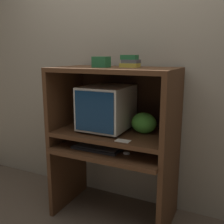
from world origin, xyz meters
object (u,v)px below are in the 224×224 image
Objects in this scene: book_stack at (130,62)px; storage_box at (101,62)px; snack_bag at (144,123)px; crt_monitor at (107,107)px; mouse at (126,153)px; keyboard at (97,148)px.

book_stack reaches higher than storage_box.
crt_monitor is at bearing -173.61° from snack_bag.
storage_box is at bearing -148.84° from book_stack.
crt_monitor reaches higher than mouse.
book_stack reaches higher than crt_monitor.
snack_bag is (0.34, 0.20, 0.21)m from keyboard.
book_stack is at bearing 167.28° from snack_bag.
keyboard is at bearing -130.67° from book_stack.
book_stack is at bearing 107.68° from mouse.
crt_monitor reaches higher than snack_bag.
crt_monitor is 2.18× the size of snack_bag.
keyboard is 2.74× the size of book_stack.
crt_monitor is 0.35m from snack_bag.
crt_monitor is at bearing 84.36° from keyboard.
snack_bag is 1.42× the size of book_stack.
snack_bag is (0.07, 0.20, 0.21)m from mouse.
mouse is at bearing -108.99° from snack_bag.
snack_bag is at bearing 30.03° from keyboard.
storage_box is at bearing -112.07° from crt_monitor.
book_stack is (0.20, 0.23, 0.71)m from keyboard.
crt_monitor is 0.39m from storage_box.
snack_bag is 0.62m from storage_box.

